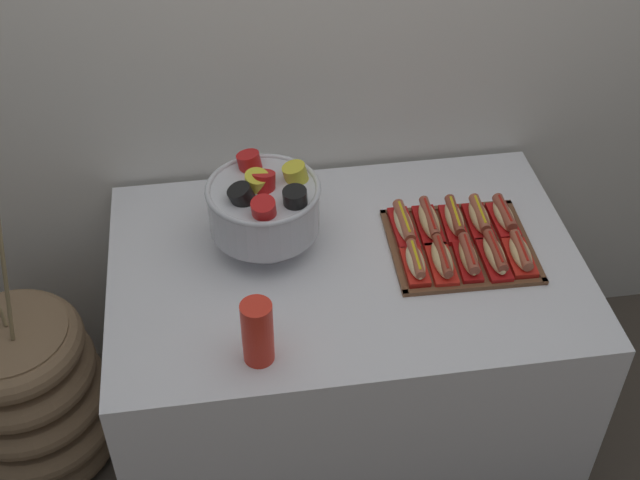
# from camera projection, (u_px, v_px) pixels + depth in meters

# --- Properties ---
(ground_plane) EXTENTS (10.00, 10.00, 0.00)m
(ground_plane) POSITION_uv_depth(u_px,v_px,m) (342.00, 427.00, 2.90)
(ground_plane) COLOR #4C4238
(back_wall) EXTENTS (6.00, 0.10, 2.60)m
(back_wall) POSITION_uv_depth(u_px,v_px,m) (320.00, 8.00, 2.42)
(back_wall) COLOR silver
(back_wall) RESTS_ON ground_plane
(buffet_table) EXTENTS (1.34, 0.88, 0.78)m
(buffet_table) POSITION_uv_depth(u_px,v_px,m) (344.00, 348.00, 2.63)
(buffet_table) COLOR silver
(buffet_table) RESTS_ON ground_plane
(floor_vase) EXTENTS (0.52, 0.52, 1.05)m
(floor_vase) POSITION_uv_depth(u_px,v_px,m) (29.00, 395.00, 2.66)
(floor_vase) COLOR #896B4C
(floor_vase) RESTS_ON ground_plane
(serving_tray) EXTENTS (0.41, 0.37, 0.01)m
(serving_tray) POSITION_uv_depth(u_px,v_px,m) (460.00, 246.00, 2.43)
(serving_tray) COLOR brown
(serving_tray) RESTS_ON buffet_table
(hot_dog_0) EXTENTS (0.06, 0.15, 0.06)m
(hot_dog_0) POSITION_uv_depth(u_px,v_px,m) (415.00, 263.00, 2.33)
(hot_dog_0) COLOR red
(hot_dog_0) RESTS_ON serving_tray
(hot_dog_1) EXTENTS (0.07, 0.17, 0.06)m
(hot_dog_1) POSITION_uv_depth(u_px,v_px,m) (442.00, 260.00, 2.34)
(hot_dog_1) COLOR red
(hot_dog_1) RESTS_ON serving_tray
(hot_dog_2) EXTENTS (0.07, 0.16, 0.06)m
(hot_dog_2) POSITION_uv_depth(u_px,v_px,m) (468.00, 257.00, 2.35)
(hot_dog_2) COLOR #B21414
(hot_dog_2) RESTS_ON serving_tray
(hot_dog_3) EXTENTS (0.07, 0.18, 0.06)m
(hot_dog_3) POSITION_uv_depth(u_px,v_px,m) (495.00, 255.00, 2.35)
(hot_dog_3) COLOR #B21414
(hot_dog_3) RESTS_ON serving_tray
(hot_dog_4) EXTENTS (0.08, 0.16, 0.06)m
(hot_dog_4) POSITION_uv_depth(u_px,v_px,m) (520.00, 254.00, 2.36)
(hot_dog_4) COLOR red
(hot_dog_4) RESTS_ON serving_tray
(hot_dog_5) EXTENTS (0.06, 0.18, 0.06)m
(hot_dog_5) POSITION_uv_depth(u_px,v_px,m) (404.00, 224.00, 2.46)
(hot_dog_5) COLOR red
(hot_dog_5) RESTS_ON serving_tray
(hot_dog_6) EXTENTS (0.07, 0.18, 0.06)m
(hot_dog_6) POSITION_uv_depth(u_px,v_px,m) (429.00, 222.00, 2.46)
(hot_dog_6) COLOR #B21414
(hot_dog_6) RESTS_ON serving_tray
(hot_dog_7) EXTENTS (0.07, 0.17, 0.06)m
(hot_dog_7) POSITION_uv_depth(u_px,v_px,m) (454.00, 219.00, 2.47)
(hot_dog_7) COLOR red
(hot_dog_7) RESTS_ON serving_tray
(hot_dog_8) EXTENTS (0.07, 0.17, 0.06)m
(hot_dog_8) POSITION_uv_depth(u_px,v_px,m) (479.00, 218.00, 2.47)
(hot_dog_8) COLOR #B21414
(hot_dog_8) RESTS_ON serving_tray
(hot_dog_9) EXTENTS (0.06, 0.16, 0.06)m
(hot_dog_9) POSITION_uv_depth(u_px,v_px,m) (504.00, 216.00, 2.48)
(hot_dog_9) COLOR red
(hot_dog_9) RESTS_ON serving_tray
(punch_bowl) EXTENTS (0.32, 0.32, 0.26)m
(punch_bowl) POSITION_uv_depth(u_px,v_px,m) (265.00, 205.00, 2.34)
(punch_bowl) COLOR silver
(punch_bowl) RESTS_ON buffet_table
(cup_stack) EXTENTS (0.08, 0.08, 0.19)m
(cup_stack) POSITION_uv_depth(u_px,v_px,m) (258.00, 332.00, 2.06)
(cup_stack) COLOR red
(cup_stack) RESTS_ON buffet_table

